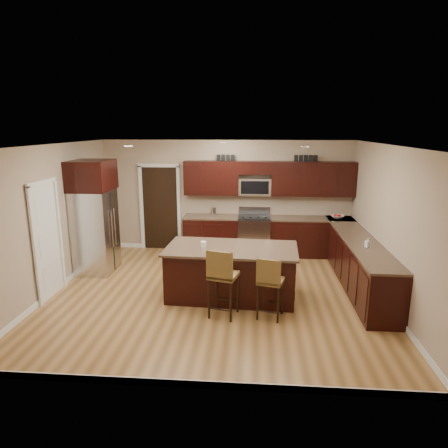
# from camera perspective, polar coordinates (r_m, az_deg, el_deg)

# --- Properties ---
(floor) EXTENTS (6.00, 6.00, 0.00)m
(floor) POSITION_cam_1_polar(r_m,az_deg,el_deg) (7.48, -1.16, -9.92)
(floor) COLOR #A57641
(floor) RESTS_ON ground
(ceiling) EXTENTS (6.00, 6.00, 0.00)m
(ceiling) POSITION_cam_1_polar(r_m,az_deg,el_deg) (6.86, -1.27, 11.21)
(ceiling) COLOR silver
(ceiling) RESTS_ON wall_back
(wall_back) EXTENTS (6.00, 0.00, 6.00)m
(wall_back) POSITION_cam_1_polar(r_m,az_deg,el_deg) (9.74, 0.39, 3.96)
(wall_back) COLOR tan
(wall_back) RESTS_ON floor
(wall_left) EXTENTS (0.00, 5.50, 5.50)m
(wall_left) POSITION_cam_1_polar(r_m,az_deg,el_deg) (7.93, -23.34, 0.56)
(wall_left) COLOR tan
(wall_left) RESTS_ON floor
(wall_right) EXTENTS (0.00, 5.50, 5.50)m
(wall_right) POSITION_cam_1_polar(r_m,az_deg,el_deg) (7.39, 22.62, -0.26)
(wall_right) COLOR tan
(wall_right) RESTS_ON floor
(base_cabinets) EXTENTS (4.02, 3.96, 0.92)m
(base_cabinets) POSITION_cam_1_polar(r_m,az_deg,el_deg) (8.73, 12.32, -3.51)
(base_cabinets) COLOR black
(base_cabinets) RESTS_ON floor
(upper_cabinets) EXTENTS (4.00, 0.33, 0.80)m
(upper_cabinets) POSITION_cam_1_polar(r_m,az_deg,el_deg) (9.48, 6.66, 6.60)
(upper_cabinets) COLOR black
(upper_cabinets) RESTS_ON wall_back
(range) EXTENTS (0.76, 0.64, 1.11)m
(range) POSITION_cam_1_polar(r_m,az_deg,el_deg) (9.61, 4.30, -1.57)
(range) COLOR silver
(range) RESTS_ON floor
(microwave) EXTENTS (0.76, 0.31, 0.40)m
(microwave) POSITION_cam_1_polar(r_m,az_deg,el_deg) (9.53, 4.43, 5.35)
(microwave) COLOR silver
(microwave) RESTS_ON upper_cabinets
(doorway) EXTENTS (0.85, 0.03, 2.06)m
(doorway) POSITION_cam_1_polar(r_m,az_deg,el_deg) (10.03, -9.07, 2.22)
(doorway) COLOR black
(doorway) RESTS_ON floor
(pantry_door) EXTENTS (0.03, 0.80, 2.04)m
(pantry_door) POSITION_cam_1_polar(r_m,az_deg,el_deg) (7.74, -23.99, -2.32)
(pantry_door) COLOR white
(pantry_door) RESTS_ON floor
(letter_decor) EXTENTS (2.20, 0.03, 0.15)m
(letter_decor) POSITION_cam_1_polar(r_m,az_deg,el_deg) (9.43, 5.86, 9.36)
(letter_decor) COLOR black
(letter_decor) RESTS_ON upper_cabinets
(island) EXTENTS (2.38, 1.33, 0.92)m
(island) POSITION_cam_1_polar(r_m,az_deg,el_deg) (7.24, 1.05, -7.10)
(island) COLOR black
(island) RESTS_ON floor
(stool_mid) EXTENTS (0.52, 0.52, 1.15)m
(stool_mid) POSITION_cam_1_polar(r_m,az_deg,el_deg) (6.35, -0.27, -7.36)
(stool_mid) COLOR olive
(stool_mid) RESTS_ON floor
(stool_right) EXTENTS (0.47, 0.47, 1.03)m
(stool_right) POSITION_cam_1_polar(r_m,az_deg,el_deg) (6.37, 6.57, -8.09)
(stool_right) COLOR olive
(stool_right) RESTS_ON floor
(refrigerator) EXTENTS (0.79, 0.93, 2.35)m
(refrigerator) POSITION_cam_1_polar(r_m,az_deg,el_deg) (8.68, -18.01, 1.13)
(refrigerator) COLOR silver
(refrigerator) RESTS_ON floor
(floor_mat) EXTENTS (1.19, 0.95, 0.01)m
(floor_mat) POSITION_cam_1_polar(r_m,az_deg,el_deg) (8.92, 4.54, -5.93)
(floor_mat) COLOR brown
(floor_mat) RESTS_ON floor
(fruit_bowl) EXTENTS (0.32, 0.32, 0.08)m
(fruit_bowl) POSITION_cam_1_polar(r_m,az_deg,el_deg) (9.69, 15.87, 1.02)
(fruit_bowl) COLOR silver
(fruit_bowl) RESTS_ON base_cabinets
(soap_bottle) EXTENTS (0.10, 0.10, 0.17)m
(soap_bottle) POSITION_cam_1_polar(r_m,az_deg,el_deg) (7.52, 19.87, -2.50)
(soap_bottle) COLOR #B2B2B2
(soap_bottle) RESTS_ON base_cabinets
(canister_tall) EXTENTS (0.12, 0.12, 0.21)m
(canister_tall) POSITION_cam_1_polar(r_m,az_deg,el_deg) (9.53, -1.51, 1.76)
(canister_tall) COLOR silver
(canister_tall) RESTS_ON base_cabinets
(canister_short) EXTENTS (0.11, 0.11, 0.14)m
(canister_short) POSITION_cam_1_polar(r_m,az_deg,el_deg) (9.54, -1.58, 1.55)
(canister_short) COLOR silver
(canister_short) RESTS_ON base_cabinets
(island_jar) EXTENTS (0.10, 0.10, 0.10)m
(island_jar) POSITION_cam_1_polar(r_m,az_deg,el_deg) (7.11, -2.97, -2.90)
(island_jar) COLOR white
(island_jar) RESTS_ON island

